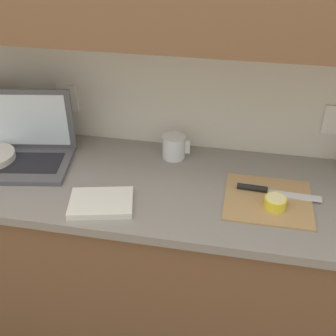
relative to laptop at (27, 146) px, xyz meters
The scene contains 8 objects.
ground_plane 1.10m from the laptop, ahead, with size 12.00×12.00×0.00m, color brown.
counter_unit 0.69m from the laptop, ahead, with size 2.56×0.61×0.92m.
laptop is the anchor object (origin of this frame).
cutting_board 0.97m from the laptop, ahead, with size 0.31×0.28×0.01m, color tan.
knife 0.95m from the laptop, ahead, with size 0.30×0.04×0.02m.
lemon_half_cut 0.99m from the laptop, ahead, with size 0.08×0.08×0.04m.
measuring_cup 0.60m from the laptop, 13.69° to the left, with size 0.12×0.10×0.10m.
dish_towel 0.46m from the laptop, 30.92° to the right, with size 0.22×0.16×0.02m, color silver.
Camera 1 is at (0.37, -1.28, 1.84)m, focal length 45.00 mm.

